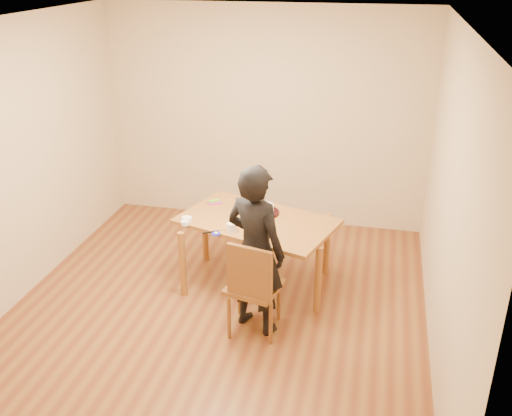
% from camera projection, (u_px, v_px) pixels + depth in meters
% --- Properties ---
extents(room_shell, '(4.00, 4.50, 2.70)m').
position_uv_depth(room_shell, '(222.00, 171.00, 5.32)').
color(room_shell, brown).
rests_on(room_shell, ground).
extents(dining_table, '(1.72, 1.32, 0.04)m').
position_uv_depth(dining_table, '(257.00, 221.00, 5.75)').
color(dining_table, brown).
rests_on(dining_table, floor).
extents(dining_chair, '(0.53, 0.53, 0.04)m').
position_uv_depth(dining_chair, '(254.00, 287.00, 5.15)').
color(dining_chair, brown).
rests_on(dining_chair, floor).
extents(cake_plate, '(0.32, 0.32, 0.02)m').
position_uv_depth(cake_plate, '(264.00, 212.00, 5.88)').
color(cake_plate, '#C10C38').
rests_on(cake_plate, dining_table).
extents(cake, '(0.20, 0.20, 0.06)m').
position_uv_depth(cake, '(264.00, 208.00, 5.86)').
color(cake, white).
rests_on(cake, cake_plate).
extents(frosting_dome, '(0.20, 0.20, 0.03)m').
position_uv_depth(frosting_dome, '(264.00, 204.00, 5.84)').
color(frosting_dome, white).
rests_on(frosting_dome, cake).
extents(frosting_tub, '(0.10, 0.10, 0.09)m').
position_uv_depth(frosting_tub, '(232.00, 227.00, 5.48)').
color(frosting_tub, white).
rests_on(frosting_tub, dining_table).
extents(frosting_lid, '(0.09, 0.09, 0.01)m').
position_uv_depth(frosting_lid, '(216.00, 234.00, 5.45)').
color(frosting_lid, '#1C1BB3').
rests_on(frosting_lid, dining_table).
extents(frosting_dollop, '(0.04, 0.04, 0.02)m').
position_uv_depth(frosting_dollop, '(216.00, 233.00, 5.44)').
color(frosting_dollop, white).
rests_on(frosting_dollop, frosting_lid).
extents(ramekin_green, '(0.08, 0.08, 0.04)m').
position_uv_depth(ramekin_green, '(185.00, 223.00, 5.63)').
color(ramekin_green, white).
rests_on(ramekin_green, dining_table).
extents(ramekin_yellow, '(0.09, 0.09, 0.04)m').
position_uv_depth(ramekin_yellow, '(187.00, 219.00, 5.70)').
color(ramekin_yellow, white).
rests_on(ramekin_yellow, dining_table).
extents(ramekin_multi, '(0.09, 0.09, 0.04)m').
position_uv_depth(ramekin_multi, '(186.00, 219.00, 5.71)').
color(ramekin_multi, white).
rests_on(ramekin_multi, dining_table).
extents(candy_box_pink, '(0.16, 0.14, 0.02)m').
position_uv_depth(candy_box_pink, '(215.00, 203.00, 6.11)').
color(candy_box_pink, '#DF34B9').
rests_on(candy_box_pink, dining_table).
extents(candy_box_green, '(0.13, 0.13, 0.02)m').
position_uv_depth(candy_box_green, '(214.00, 201.00, 6.10)').
color(candy_box_green, '#1B9629').
rests_on(candy_box_green, candy_box_pink).
extents(spatula, '(0.14, 0.10, 0.01)m').
position_uv_depth(spatula, '(210.00, 232.00, 5.48)').
color(spatula, black).
rests_on(spatula, dining_table).
extents(person, '(0.69, 0.58, 1.61)m').
position_uv_depth(person, '(256.00, 250.00, 5.04)').
color(person, black).
rests_on(person, floor).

